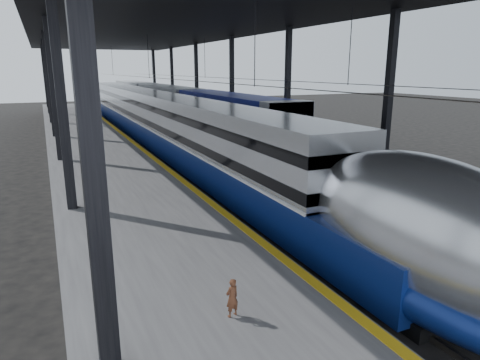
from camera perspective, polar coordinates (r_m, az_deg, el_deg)
ground at (r=14.90m, az=3.44°, el=-9.97°), size 160.00×160.00×0.00m
platform at (r=32.58m, az=-19.02°, el=3.72°), size 6.00×80.00×1.00m
yellow_strip at (r=32.86m, az=-14.23°, el=5.06°), size 0.30×80.00×0.01m
rails at (r=34.31m, az=-5.56°, el=4.25°), size 6.52×80.00×0.16m
canopy at (r=33.14m, az=-10.47°, el=19.42°), size 18.00×75.00×9.47m
tgv_train at (r=36.11m, az=-10.96°, el=7.68°), size 3.01×65.20×4.32m
second_train at (r=51.24m, az=-9.39°, el=9.90°), size 3.13×56.05×4.31m
child at (r=9.49m, az=-1.07°, el=-15.42°), size 0.36×0.29×0.88m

